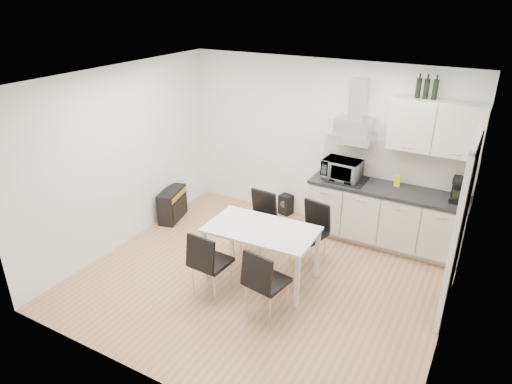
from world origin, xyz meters
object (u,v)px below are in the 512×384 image
dining_table (261,234)px  chair_near_left (212,263)px  chair_near_right (267,282)px  chair_far_left (257,223)px  chair_far_right (308,235)px  kitchenette (390,193)px  guitar_amp (172,204)px  floor_speaker (286,204)px

dining_table → chair_near_left: chair_near_left is taller
chair_near_right → dining_table: bearing=133.3°
chair_far_left → chair_far_right: (0.79, 0.04, 0.00)m
kitchenette → dining_table: bearing=-124.8°
dining_table → chair_near_right: (0.40, -0.60, -0.23)m
chair_far_left → guitar_amp: bearing=-2.1°
dining_table → guitar_amp: size_ratio=2.12×
chair_near_left → kitchenette: bearing=59.1°
floor_speaker → chair_near_right: bearing=-57.0°
dining_table → chair_far_right: size_ratio=1.61×
chair_far_left → chair_near_left: bearing=95.1°
chair_near_right → guitar_amp: bearing=160.3°
floor_speaker → guitar_amp: bearing=-133.1°
chair_near_left → floor_speaker: 2.46m
kitchenette → guitar_amp: bearing=-164.4°
chair_near_right → guitar_amp: chair_near_right is taller
chair_far_right → chair_near_right: size_ratio=1.00×
chair_near_right → floor_speaker: size_ratio=2.58×
chair_far_right → guitar_amp: size_ratio=1.32×
chair_far_left → chair_near_left: same height
kitchenette → dining_table: 2.08m
floor_speaker → kitchenette: bearing=6.6°
floor_speaker → dining_table: bearing=-61.8°
chair_far_right → guitar_amp: bearing=8.6°
chair_near_right → chair_far_left: bearing=133.2°
kitchenette → chair_far_right: size_ratio=2.86×
chair_near_left → dining_table: bearing=59.6°
chair_far_right → chair_near_left: 1.44m
kitchenette → guitar_amp: size_ratio=3.77×
dining_table → guitar_amp: 2.28m
chair_far_left → chair_near_right: (0.80, -1.20, 0.00)m
kitchenette → floor_speaker: size_ratio=7.39×
chair_near_left → chair_near_right: size_ratio=1.00×
chair_near_right → guitar_amp: size_ratio=1.32×
chair_far_left → chair_far_right: size_ratio=1.00×
chair_far_left → chair_near_right: size_ratio=1.00×
chair_near_right → chair_near_left: bearing=-172.4°
chair_far_right → guitar_amp: chair_far_right is taller
dining_table → chair_near_right: bearing=-58.1°
dining_table → guitar_amp: (-2.10, 0.79, -0.41)m
chair_far_right → chair_near_left: (-0.77, -1.21, 0.00)m
kitchenette → chair_near_right: kitchenette is taller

